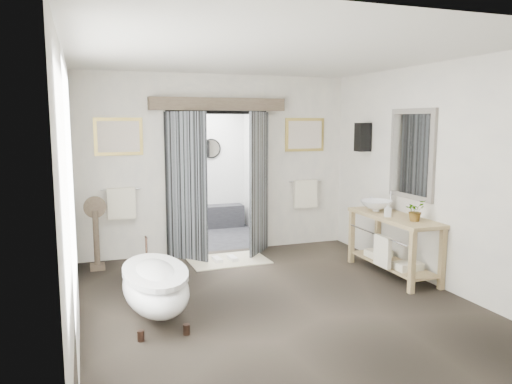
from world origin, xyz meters
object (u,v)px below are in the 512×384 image
(vanity, at_px, (392,240))
(basin, at_px, (376,206))
(rug, at_px, (228,260))
(clawfoot_tub, at_px, (155,285))

(vanity, relative_size, basin, 3.46)
(rug, bearing_deg, clawfoot_tub, -125.78)
(vanity, distance_m, basin, 0.58)
(clawfoot_tub, relative_size, rug, 1.29)
(vanity, distance_m, rug, 2.50)
(clawfoot_tub, xyz_separation_m, vanity, (3.35, 0.46, 0.14))
(rug, distance_m, basin, 2.40)
(clawfoot_tub, height_order, basin, basin)
(clawfoot_tub, height_order, rug, clawfoot_tub)
(vanity, relative_size, rug, 1.33)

